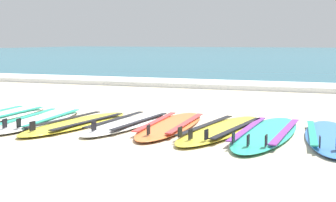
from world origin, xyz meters
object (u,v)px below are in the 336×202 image
Objects in this scene: surfboard_3 at (128,123)px; surfboard_2 at (77,123)px; surfboard_4 at (171,125)px; surfboard_7 at (330,136)px; surfboard_6 at (266,133)px; surfboard_5 at (222,129)px; surfboard_0 at (3,116)px; surfboard_1 at (40,120)px.

surfboard_2 is at bearing -158.65° from surfboard_3.
surfboard_7 is (1.92, -0.06, 0.00)m from surfboard_4.
surfboard_6 is (1.78, -0.04, 0.00)m from surfboard_3.
surfboard_7 is at bearing -0.04° from surfboard_3.
surfboard_6 is at bearing -3.47° from surfboard_5.
surfboard_0 and surfboard_4 have the same top height.
surfboard_2 is at bearing -175.28° from surfboard_6.
surfboard_1 is 1.80m from surfboard_4.
surfboard_2 and surfboard_6 have the same top height.
surfboard_1 is at bearing -171.64° from surfboard_3.
surfboard_5 is (1.86, 0.23, 0.00)m from surfboard_2.
surfboard_5 and surfboard_7 have the same top height.
surfboard_2 is 2.40m from surfboard_6.
surfboard_0 is at bearing -179.66° from surfboard_6.
surfboard_1 is 0.97× the size of surfboard_5.
surfboard_7 is at bearing 0.35° from surfboard_5.
surfboard_0 is 2.50m from surfboard_4.
surfboard_7 is at bearing -1.77° from surfboard_4.
surfboard_2 is at bearing -172.93° from surfboard_5.
surfboard_1 and surfboard_3 have the same top height.
surfboard_1 and surfboard_6 have the same top height.
surfboard_0 is 1.93m from surfboard_3.
surfboard_4 is (1.79, 0.24, -0.00)m from surfboard_1.
surfboard_6 is (2.40, 0.20, 0.00)m from surfboard_2.
surfboard_1 is at bearing -9.23° from surfboard_0.
surfboard_1 is at bearing -172.45° from surfboard_4.
surfboard_4 is at bearing 174.35° from surfboard_5.
surfboard_2 is (0.61, -0.06, -0.00)m from surfboard_1.
surfboard_1 is 0.99× the size of surfboard_7.
surfboard_0 and surfboard_5 have the same top height.
surfboard_4 is 0.68m from surfboard_5.
surfboard_4 is 1.92m from surfboard_7.
surfboard_7 is at bearing 0.80° from surfboard_0.
surfboard_5 is at bearing 0.98° from surfboard_0.
surfboard_6 is at bearing -4.68° from surfboard_4.
surfboard_5 is (1.24, -0.01, 0.00)m from surfboard_3.
surfboard_6 is (3.00, 0.14, -0.00)m from surfboard_1.
surfboard_0 is at bearing -179.20° from surfboard_7.
surfboard_0 is 0.96× the size of surfboard_2.
surfboard_2 is 1.03× the size of surfboard_3.
surfboard_0 is 0.93× the size of surfboard_1.
surfboard_4 is 1.00× the size of surfboard_7.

